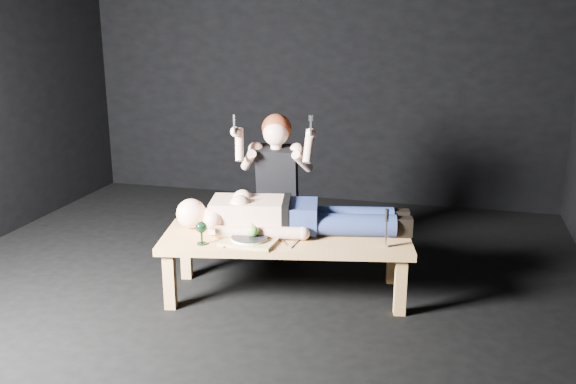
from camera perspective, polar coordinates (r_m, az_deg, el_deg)
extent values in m
plane|color=black|center=(4.60, -3.89, -8.95)|extent=(5.00, 5.00, 0.00)
plane|color=black|center=(6.61, 2.85, 12.09)|extent=(5.00, 0.00, 5.00)
cube|color=tan|center=(4.44, -0.16, -6.71)|extent=(1.81, 0.97, 0.45)
cube|color=tan|center=(4.23, -3.55, -4.48)|extent=(0.38, 0.28, 0.02)
cylinder|color=white|center=(4.22, -3.55, -4.23)|extent=(0.26, 0.26, 0.02)
sphere|color=#3A9118|center=(4.21, -3.24, -3.58)|extent=(0.08, 0.08, 0.08)
cube|color=#B2B2B7|center=(4.22, -5.66, -4.68)|extent=(0.02, 0.18, 0.01)
cube|color=#B2B2B7|center=(4.19, 0.60, -4.74)|extent=(0.03, 0.18, 0.01)
cube|color=#B2B2B7|center=(4.25, -0.57, -4.47)|extent=(0.11, 0.16, 0.01)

